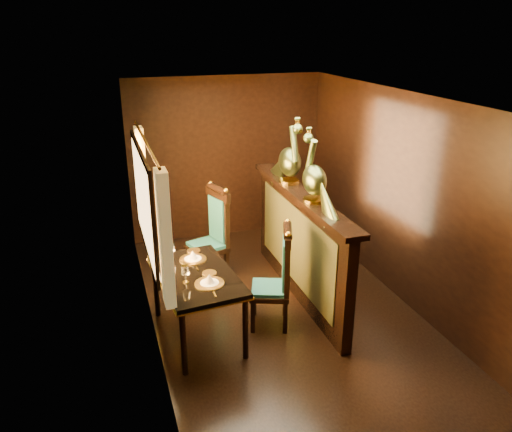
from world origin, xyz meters
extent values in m
plane|color=black|center=(0.00, 0.00, 0.00)|extent=(5.00, 5.00, 0.00)
cube|color=black|center=(0.00, 2.50, 1.25)|extent=(3.00, 0.04, 2.50)
cube|color=black|center=(0.00, -2.50, 1.25)|extent=(3.00, 0.04, 2.50)
cube|color=black|center=(-1.50, 0.00, 1.25)|extent=(0.04, 5.00, 2.50)
cube|color=black|center=(1.50, 0.00, 1.25)|extent=(0.04, 5.00, 2.50)
cube|color=beige|center=(0.00, 0.00, 2.50)|extent=(3.00, 5.00, 0.04)
cube|color=#FFC672|center=(-1.50, 0.30, 1.45)|extent=(0.01, 1.70, 1.05)
cube|color=yellow|center=(-1.40, -0.67, 1.40)|extent=(0.10, 0.22, 1.30)
cube|color=yellow|center=(-1.40, 1.27, 1.40)|extent=(0.10, 0.22, 1.30)
cylinder|color=gold|center=(-1.42, 0.30, 2.10)|extent=(0.03, 2.20, 0.03)
cube|color=black|center=(0.33, 0.30, 0.65)|extent=(0.12, 2.60, 1.30)
cube|color=#39391A|center=(0.26, 0.30, 0.70)|extent=(0.02, 2.20, 0.95)
cube|color=black|center=(0.33, 0.30, 1.33)|extent=(0.26, 2.70, 0.06)
cube|color=black|center=(-1.05, -0.18, 0.74)|extent=(0.88, 1.33, 0.04)
cube|color=gold|center=(-1.05, -0.18, 0.71)|extent=(0.90, 1.36, 0.02)
cylinder|color=black|center=(-1.31, -0.78, 0.35)|extent=(0.06, 0.06, 0.70)
cylinder|color=black|center=(-0.68, -0.71, 0.35)|extent=(0.06, 0.06, 0.70)
cylinder|color=black|center=(-1.42, 0.36, 0.35)|extent=(0.06, 0.06, 0.70)
cylinder|color=black|center=(-0.79, 0.43, 0.35)|extent=(0.06, 0.06, 0.70)
cylinder|color=orange|center=(-0.97, -0.43, 0.77)|extent=(0.30, 0.30, 0.01)
cone|color=white|center=(-0.97, -0.43, 0.82)|extent=(0.11, 0.11, 0.10)
cylinder|color=orange|center=(-1.02, 0.16, 0.77)|extent=(0.30, 0.30, 0.01)
cone|color=white|center=(-1.02, 0.16, 0.82)|extent=(0.11, 0.11, 0.10)
cylinder|color=silver|center=(-1.36, -0.22, 0.79)|extent=(0.03, 0.03, 0.06)
cylinder|color=silver|center=(-1.36, -0.18, 0.79)|extent=(0.03, 0.03, 0.06)
cube|color=black|center=(-0.24, -0.20, 0.41)|extent=(0.55, 0.55, 0.06)
cube|color=#124D52|center=(-0.24, -0.20, 0.46)|extent=(0.50, 0.50, 0.05)
cube|color=#124D52|center=(-0.06, -0.26, 0.77)|extent=(0.15, 0.33, 0.55)
cube|color=black|center=(-0.47, -0.30, 0.19)|extent=(0.05, 0.05, 0.38)
cube|color=black|center=(-0.13, -0.43, 0.19)|extent=(0.05, 0.05, 0.38)
cube|color=black|center=(-0.34, 0.03, 0.19)|extent=(0.05, 0.05, 0.38)
cube|color=black|center=(-0.01, -0.09, 0.19)|extent=(0.05, 0.05, 0.38)
sphere|color=gold|center=(-0.13, -0.43, 1.18)|extent=(0.07, 0.07, 0.07)
sphere|color=gold|center=(0.00, -0.10, 1.18)|extent=(0.07, 0.07, 0.07)
cube|color=black|center=(-0.66, 1.10, 0.43)|extent=(0.57, 0.57, 0.06)
cube|color=#124D52|center=(-0.66, 1.10, 0.48)|extent=(0.51, 0.51, 0.05)
cube|color=#124D52|center=(-0.47, 1.16, 0.81)|extent=(0.14, 0.35, 0.58)
cube|color=black|center=(-0.78, 0.86, 0.20)|extent=(0.05, 0.05, 0.40)
cube|color=black|center=(-0.42, 0.98, 0.20)|extent=(0.05, 0.05, 0.40)
cube|color=black|center=(-0.89, 1.22, 0.20)|extent=(0.05, 0.05, 0.40)
cube|color=black|center=(-0.54, 1.33, 0.20)|extent=(0.05, 0.05, 0.40)
sphere|color=gold|center=(-0.41, 0.98, 1.25)|extent=(0.07, 0.07, 0.07)
sphere|color=gold|center=(-0.53, 1.33, 1.25)|extent=(0.07, 0.07, 0.07)
camera|label=1|loc=(-1.88, -4.79, 3.21)|focal=35.00mm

